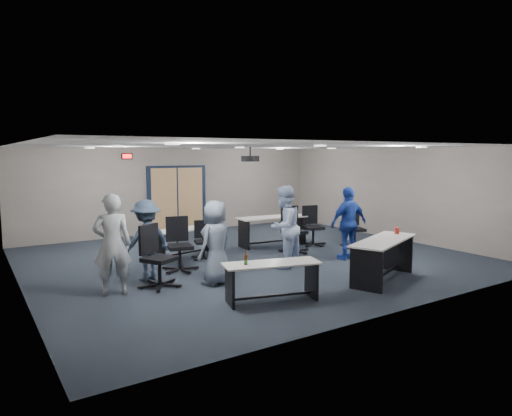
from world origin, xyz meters
TOP-DOWN VIEW (x-y plane):
  - floor at (0.00, 0.00)m, footprint 10.00×10.00m
  - back_wall at (0.00, 4.50)m, footprint 10.00×0.04m
  - front_wall at (0.00, -4.50)m, footprint 10.00×0.04m
  - left_wall at (-5.00, 0.00)m, footprint 0.04×9.00m
  - right_wall at (5.00, 0.00)m, footprint 0.04×9.00m
  - ceiling at (0.00, 0.00)m, footprint 10.00×9.00m
  - double_door at (0.00, 4.46)m, footprint 2.00×0.07m
  - exit_sign at (-1.60, 4.44)m, footprint 0.32×0.07m
  - ceiling_projector at (0.30, 0.50)m, footprint 0.35×0.32m
  - ceiling_can_lights at (0.00, 0.25)m, footprint 6.24×5.74m
  - table_front_left at (-1.44, -2.97)m, footprint 1.75×0.98m
  - table_front_right at (1.20, -3.08)m, footprint 2.14×1.40m
  - table_back_left at (-1.27, 1.01)m, footprint 1.80×0.90m
  - table_back_right at (1.33, 0.99)m, footprint 2.03×0.84m
  - chair_back_a at (-1.94, -0.22)m, footprint 0.86×0.86m
  - chair_back_b at (-1.01, 0.52)m, footprint 0.71×0.71m
  - chair_back_c at (1.27, -0.08)m, footprint 0.82×0.82m
  - chair_back_d at (2.26, 0.37)m, footprint 0.83×0.83m
  - chair_loose_left at (-2.75, -1.14)m, footprint 1.02×1.02m
  - chair_loose_right at (3.04, -0.45)m, footprint 0.86×0.86m
  - person_gray at (-3.61, -1.11)m, footprint 0.75×0.59m
  - person_plaid at (-1.74, -1.50)m, footprint 0.94×0.79m
  - person_lightblue at (0.13, -1.18)m, footprint 1.08×0.97m
  - person_navy at (1.91, -1.36)m, footprint 1.05×0.49m
  - person_back at (-2.77, -0.50)m, footprint 1.16×0.85m

SIDE VIEW (x-z plane):
  - floor at x=0.00m, z-range 0.00..0.00m
  - chair_back_b at x=-1.01m, z-range 0.00..0.92m
  - table_front_left at x=-1.44m, z-range 0.00..0.93m
  - table_back_left at x=-1.27m, z-range 0.13..0.83m
  - chair_loose_right at x=3.04m, z-range 0.00..1.08m
  - chair_back_d at x=2.26m, z-range 0.00..1.09m
  - table_back_right at x=1.33m, z-range 0.15..0.95m
  - table_front_right at x=1.20m, z-range 0.09..1.05m
  - chair_back_a at x=-1.94m, z-range 0.00..1.16m
  - chair_back_c at x=1.27m, z-range 0.00..1.18m
  - chair_loose_left at x=-2.75m, z-range 0.00..1.19m
  - person_back at x=-2.77m, z-range 0.00..1.61m
  - person_plaid at x=-1.74m, z-range 0.00..1.63m
  - person_navy at x=1.91m, z-range 0.00..1.75m
  - person_gray at x=-3.61m, z-range 0.00..1.83m
  - person_lightblue at x=0.13m, z-range 0.00..1.83m
  - double_door at x=0.00m, z-range -0.05..2.15m
  - back_wall at x=0.00m, z-range 0.00..2.70m
  - front_wall at x=0.00m, z-range 0.00..2.70m
  - left_wall at x=-5.00m, z-range 0.00..2.70m
  - right_wall at x=5.00m, z-range 0.00..2.70m
  - ceiling_projector at x=0.30m, z-range 2.22..2.59m
  - exit_sign at x=-1.60m, z-range 2.36..2.54m
  - ceiling_can_lights at x=0.00m, z-range 2.66..2.68m
  - ceiling at x=0.00m, z-range 2.68..2.72m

